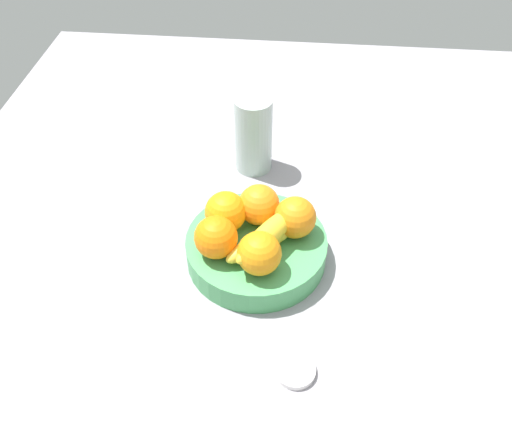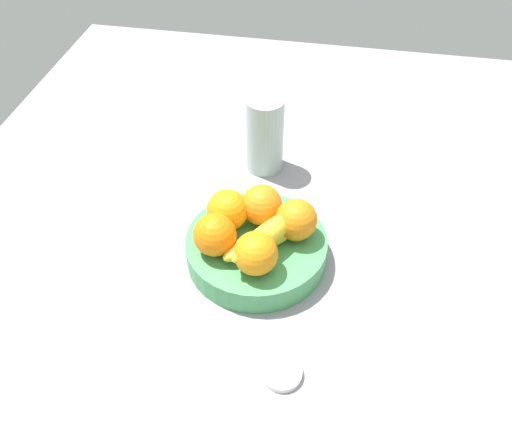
{
  "view_description": "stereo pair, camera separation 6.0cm",
  "coord_description": "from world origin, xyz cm",
  "px_view_note": "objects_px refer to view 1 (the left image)",
  "views": [
    {
      "loc": [
        -66.46,
        -6.53,
        77.44
      ],
      "look_at": [
        1.7,
        0.07,
        9.03
      ],
      "focal_mm": 38.12,
      "sensor_mm": 36.0,
      "label": 1
    },
    {
      "loc": [
        -65.62,
        -12.5,
        77.44
      ],
      "look_at": [
        1.7,
        0.07,
        9.03
      ],
      "focal_mm": 38.12,
      "sensor_mm": 36.0,
      "label": 2
    }
  ],
  "objects_px": {
    "fruit_bowl": "(256,249)",
    "orange_back_left": "(295,217)",
    "orange_front_right": "(216,237)",
    "orange_front_left": "(226,212)",
    "orange_center": "(259,253)",
    "jar_lid": "(295,370)",
    "banana_bunch": "(267,236)",
    "orange_back_right": "(258,205)",
    "thermos_tumbler": "(253,134)"
  },
  "relations": [
    {
      "from": "orange_front_right",
      "to": "orange_center",
      "type": "bearing_deg",
      "value": -110.96
    },
    {
      "from": "orange_front_left",
      "to": "orange_center",
      "type": "xyz_separation_m",
      "value": [
        -0.1,
        -0.07,
        0.0
      ]
    },
    {
      "from": "fruit_bowl",
      "to": "banana_bunch",
      "type": "relative_size",
      "value": 1.59
    },
    {
      "from": "banana_bunch",
      "to": "jar_lid",
      "type": "bearing_deg",
      "value": -163.4
    },
    {
      "from": "orange_front_left",
      "to": "orange_back_left",
      "type": "relative_size",
      "value": 1.0
    },
    {
      "from": "fruit_bowl",
      "to": "orange_front_left",
      "type": "bearing_deg",
      "value": 65.07
    },
    {
      "from": "orange_back_left",
      "to": "orange_back_right",
      "type": "distance_m",
      "value": 0.08
    },
    {
      "from": "orange_front_right",
      "to": "banana_bunch",
      "type": "distance_m",
      "value": 0.09
    },
    {
      "from": "fruit_bowl",
      "to": "orange_back_left",
      "type": "bearing_deg",
      "value": -70.09
    },
    {
      "from": "orange_back_left",
      "to": "jar_lid",
      "type": "bearing_deg",
      "value": -176.46
    },
    {
      "from": "thermos_tumbler",
      "to": "jar_lid",
      "type": "height_order",
      "value": "thermos_tumbler"
    },
    {
      "from": "orange_front_right",
      "to": "orange_back_left",
      "type": "distance_m",
      "value": 0.15
    },
    {
      "from": "fruit_bowl",
      "to": "thermos_tumbler",
      "type": "distance_m",
      "value": 0.28
    },
    {
      "from": "orange_back_left",
      "to": "thermos_tumbler",
      "type": "relative_size",
      "value": 0.45
    },
    {
      "from": "jar_lid",
      "to": "orange_center",
      "type": "bearing_deg",
      "value": 23.57
    },
    {
      "from": "orange_center",
      "to": "jar_lid",
      "type": "height_order",
      "value": "orange_center"
    },
    {
      "from": "fruit_bowl",
      "to": "jar_lid",
      "type": "relative_size",
      "value": 4.03
    },
    {
      "from": "orange_center",
      "to": "banana_bunch",
      "type": "relative_size",
      "value": 0.47
    },
    {
      "from": "fruit_bowl",
      "to": "jar_lid",
      "type": "height_order",
      "value": "fruit_bowl"
    },
    {
      "from": "orange_front_left",
      "to": "orange_back_left",
      "type": "height_order",
      "value": "same"
    },
    {
      "from": "orange_front_right",
      "to": "orange_back_left",
      "type": "relative_size",
      "value": 1.0
    },
    {
      "from": "fruit_bowl",
      "to": "jar_lid",
      "type": "xyz_separation_m",
      "value": [
        -0.23,
        -0.08,
        -0.02
      ]
    },
    {
      "from": "orange_front_left",
      "to": "orange_front_right",
      "type": "distance_m",
      "value": 0.07
    },
    {
      "from": "thermos_tumbler",
      "to": "jar_lid",
      "type": "bearing_deg",
      "value": -167.08
    },
    {
      "from": "thermos_tumbler",
      "to": "orange_back_right",
      "type": "bearing_deg",
      "value": -172.31
    },
    {
      "from": "orange_front_left",
      "to": "orange_center",
      "type": "distance_m",
      "value": 0.12
    },
    {
      "from": "orange_center",
      "to": "orange_back_right",
      "type": "relative_size",
      "value": 1.0
    },
    {
      "from": "fruit_bowl",
      "to": "jar_lid",
      "type": "distance_m",
      "value": 0.25
    },
    {
      "from": "fruit_bowl",
      "to": "orange_back_left",
      "type": "relative_size",
      "value": 3.39
    },
    {
      "from": "banana_bunch",
      "to": "thermos_tumbler",
      "type": "relative_size",
      "value": 0.95
    },
    {
      "from": "orange_back_right",
      "to": "jar_lid",
      "type": "relative_size",
      "value": 1.19
    },
    {
      "from": "orange_center",
      "to": "jar_lid",
      "type": "distance_m",
      "value": 0.2
    },
    {
      "from": "orange_back_left",
      "to": "orange_back_right",
      "type": "relative_size",
      "value": 1.0
    },
    {
      "from": "orange_front_right",
      "to": "orange_back_right",
      "type": "distance_m",
      "value": 0.11
    },
    {
      "from": "jar_lid",
      "to": "fruit_bowl",
      "type": "bearing_deg",
      "value": 19.88
    },
    {
      "from": "orange_center",
      "to": "jar_lid",
      "type": "bearing_deg",
      "value": -156.43
    },
    {
      "from": "orange_back_right",
      "to": "thermos_tumbler",
      "type": "relative_size",
      "value": 0.45
    },
    {
      "from": "fruit_bowl",
      "to": "orange_front_right",
      "type": "relative_size",
      "value": 3.39
    },
    {
      "from": "orange_back_right",
      "to": "jar_lid",
      "type": "distance_m",
      "value": 0.31
    },
    {
      "from": "fruit_bowl",
      "to": "orange_back_right",
      "type": "distance_m",
      "value": 0.08
    },
    {
      "from": "orange_back_left",
      "to": "thermos_tumbler",
      "type": "bearing_deg",
      "value": 21.97
    },
    {
      "from": "banana_bunch",
      "to": "orange_front_right",
      "type": "bearing_deg",
      "value": 101.61
    },
    {
      "from": "orange_back_right",
      "to": "banana_bunch",
      "type": "bearing_deg",
      "value": -162.48
    },
    {
      "from": "orange_back_right",
      "to": "orange_back_left",
      "type": "bearing_deg",
      "value": -111.03
    },
    {
      "from": "orange_back_right",
      "to": "orange_center",
      "type": "bearing_deg",
      "value": -173.29
    },
    {
      "from": "orange_center",
      "to": "banana_bunch",
      "type": "height_order",
      "value": "orange_center"
    },
    {
      "from": "orange_back_left",
      "to": "thermos_tumbler",
      "type": "height_order",
      "value": "thermos_tumbler"
    },
    {
      "from": "thermos_tumbler",
      "to": "fruit_bowl",
      "type": "bearing_deg",
      "value": -173.36
    },
    {
      "from": "orange_back_right",
      "to": "jar_lid",
      "type": "bearing_deg",
      "value": -163.17
    },
    {
      "from": "orange_front_right",
      "to": "jar_lid",
      "type": "relative_size",
      "value": 1.19
    }
  ]
}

